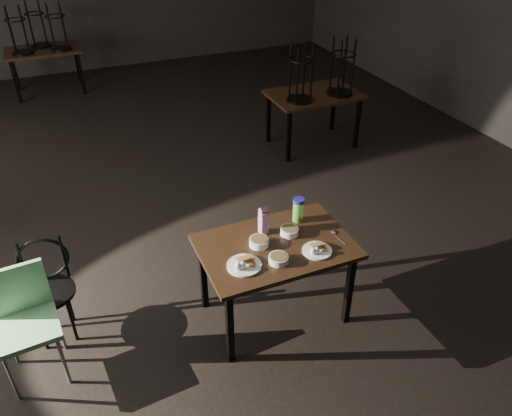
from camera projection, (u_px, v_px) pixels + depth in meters
name	position (u px, v px, depth m)	size (l,w,h in m)	color
room	(125.00, 6.00, 3.86)	(12.00, 12.04, 3.22)	black
main_table	(276.00, 252.00, 3.97)	(1.20, 0.80, 0.75)	black
plate_left	(244.00, 264.00, 3.69)	(0.26, 0.26, 0.08)	white
plate_right	(317.00, 249.00, 3.84)	(0.23, 0.23, 0.08)	white
bowl_near	(259.00, 242.00, 3.90)	(0.15, 0.15, 0.06)	white
bowl_far	(289.00, 231.00, 4.02)	(0.15, 0.15, 0.06)	white
bowl_big	(278.00, 259.00, 3.74)	(0.15, 0.15, 0.05)	white
juice_carton	(263.00, 221.00, 3.99)	(0.07, 0.07, 0.25)	#971B89
water_bottle	(298.00, 210.00, 4.14)	(0.10, 0.10, 0.21)	#68D43E
spoon	(334.00, 233.00, 4.04)	(0.05, 0.21, 0.01)	silver
bentwood_chair	(47.00, 282.00, 3.91)	(0.42, 0.41, 0.86)	black
school_chair	(25.00, 315.00, 3.57)	(0.45, 0.45, 0.90)	#7ABE87
bg_table_right	(316.00, 94.00, 6.62)	(1.20, 0.80, 1.48)	black
bg_table_far	(42.00, 47.00, 8.32)	(1.20, 0.80, 1.48)	black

